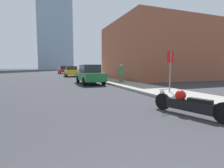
{
  "coord_description": "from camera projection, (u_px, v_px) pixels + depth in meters",
  "views": [
    {
      "loc": [
        -0.63,
        -0.62,
        1.47
      ],
      "look_at": [
        1.86,
        6.03,
        0.79
      ],
      "focal_mm": 28.0,
      "sensor_mm": 36.0,
      "label": 1
    }
  ],
  "objects": [
    {
      "name": "parked_car_green",
      "position": [
        90.0,
        74.0,
        15.24
      ],
      "size": [
        1.85,
        4.44,
        1.68
      ],
      "rotation": [
        0.0,
        0.0,
        0.01
      ],
      "color": "#1E6B33",
      "rests_on": "ground_plane"
    },
    {
      "name": "parked_car_red",
      "position": [
        63.0,
        70.0,
        38.97
      ],
      "size": [
        2.12,
        4.63,
        1.74
      ],
      "rotation": [
        0.0,
        0.0,
        0.06
      ],
      "color": "red",
      "rests_on": "ground_plane"
    },
    {
      "name": "pedestrian",
      "position": [
        121.0,
        73.0,
        15.06
      ],
      "size": [
        0.36,
        0.22,
        1.6
      ],
      "color": "brown",
      "rests_on": "sidewalk"
    },
    {
      "name": "parked_car_yellow",
      "position": [
        71.0,
        71.0,
        27.27
      ],
      "size": [
        1.91,
        4.11,
        1.63
      ],
      "rotation": [
        0.0,
        0.0,
        -0.01
      ],
      "color": "gold",
      "rests_on": "ground_plane"
    },
    {
      "name": "motorcycle",
      "position": [
        188.0,
        104.0,
        5.3
      ],
      "size": [
        0.93,
        2.43,
        0.76
      ],
      "rotation": [
        0.0,
        0.0,
        0.28
      ],
      "color": "black",
      "rests_on": "ground_plane"
    },
    {
      "name": "stop_sign",
      "position": [
        170.0,
        64.0,
        9.22
      ],
      "size": [
        0.57,
        0.26,
        2.15
      ],
      "color": "slate",
      "rests_on": "sidewalk"
    },
    {
      "name": "sidewalk",
      "position": [
        75.0,
        73.0,
        40.14
      ],
      "size": [
        2.58,
        240.0,
        0.15
      ],
      "color": "gray",
      "rests_on": "ground_plane"
    },
    {
      "name": "distant_tower",
      "position": [
        54.0,
        0.0,
        95.47
      ],
      "size": [
        17.67,
        17.67,
        75.77
      ],
      "color": "#8CA5BC",
      "rests_on": "ground_plane"
    },
    {
      "name": "brick_storefront",
      "position": [
        165.0,
        52.0,
        22.85
      ],
      "size": [
        13.97,
        10.97,
        6.85
      ],
      "color": "#9E563D",
      "rests_on": "ground_plane"
    }
  ]
}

